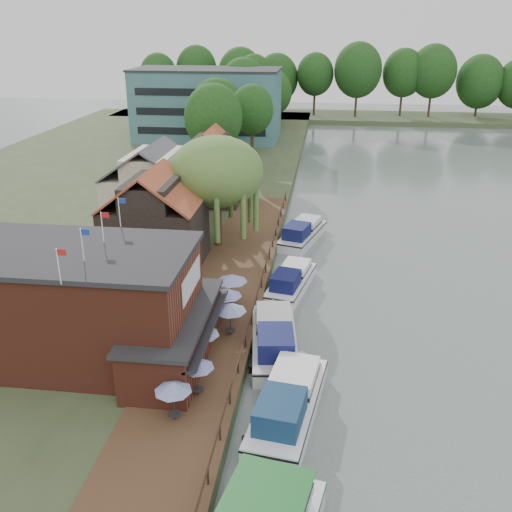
{
  "coord_description": "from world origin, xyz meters",
  "views": [
    {
      "loc": [
        -0.54,
        -30.82,
        20.92
      ],
      "look_at": [
        -6.0,
        12.0,
        3.0
      ],
      "focal_mm": 40.0,
      "sensor_mm": 36.0,
      "label": 1
    }
  ],
  "objects_px": {
    "umbrella_1": "(197,377)",
    "cruiser_2": "(291,278)",
    "cottage_c": "(211,166)",
    "pub": "(101,305)",
    "umbrella_5": "(232,289)",
    "hotel_block": "(207,105)",
    "umbrella_4": "(227,304)",
    "cruiser_3": "(302,230)",
    "cruiser_0": "(288,398)",
    "cottage_a": "(155,218)",
    "cottage_b": "(155,185)",
    "umbrella_2": "(202,343)",
    "umbrella_3": "(230,319)",
    "umbrella_0": "(174,401)",
    "willow": "(217,193)",
    "cruiser_1": "(274,335)"
  },
  "relations": [
    {
      "from": "umbrella_1",
      "to": "cruiser_2",
      "type": "distance_m",
      "value": 17.23
    },
    {
      "from": "cottage_c",
      "to": "umbrella_1",
      "type": "height_order",
      "value": "cottage_c"
    },
    {
      "from": "pub",
      "to": "umbrella_5",
      "type": "bearing_deg",
      "value": 50.0
    },
    {
      "from": "hotel_block",
      "to": "umbrella_4",
      "type": "height_order",
      "value": "hotel_block"
    },
    {
      "from": "umbrella_5",
      "to": "cruiser_3",
      "type": "xyz_separation_m",
      "value": [
        4.47,
        16.65,
        -1.13
      ]
    },
    {
      "from": "cottage_c",
      "to": "umbrella_5",
      "type": "relative_size",
      "value": 3.56
    },
    {
      "from": "hotel_block",
      "to": "cruiser_0",
      "type": "relative_size",
      "value": 2.41
    },
    {
      "from": "cottage_a",
      "to": "cottage_b",
      "type": "relative_size",
      "value": 0.9
    },
    {
      "from": "umbrella_2",
      "to": "cruiser_0",
      "type": "distance_m",
      "value": 6.73
    },
    {
      "from": "hotel_block",
      "to": "cruiser_2",
      "type": "xyz_separation_m",
      "value": [
        18.91,
        -57.73,
        -6.07
      ]
    },
    {
      "from": "umbrella_5",
      "to": "cruiser_0",
      "type": "bearing_deg",
      "value": -65.9
    },
    {
      "from": "cottage_b",
      "to": "cruiser_3",
      "type": "height_order",
      "value": "cottage_b"
    },
    {
      "from": "cottage_b",
      "to": "umbrella_5",
      "type": "bearing_deg",
      "value": -57.47
    },
    {
      "from": "umbrella_1",
      "to": "umbrella_3",
      "type": "height_order",
      "value": "same"
    },
    {
      "from": "cruiser_0",
      "to": "cruiser_2",
      "type": "xyz_separation_m",
      "value": [
        -1.0,
        16.61,
        -0.21
      ]
    },
    {
      "from": "umbrella_0",
      "to": "umbrella_4",
      "type": "relative_size",
      "value": 1.0
    },
    {
      "from": "umbrella_5",
      "to": "pub",
      "type": "bearing_deg",
      "value": -130.0
    },
    {
      "from": "pub",
      "to": "umbrella_3",
      "type": "height_order",
      "value": "pub"
    },
    {
      "from": "cottage_a",
      "to": "willow",
      "type": "distance_m",
      "value": 6.8
    },
    {
      "from": "willow",
      "to": "cruiser_0",
      "type": "height_order",
      "value": "willow"
    },
    {
      "from": "umbrella_3",
      "to": "cruiser_3",
      "type": "height_order",
      "value": "umbrella_3"
    },
    {
      "from": "umbrella_0",
      "to": "cruiser_0",
      "type": "xyz_separation_m",
      "value": [
        5.91,
        2.35,
        -1.0
      ]
    },
    {
      "from": "umbrella_2",
      "to": "umbrella_4",
      "type": "bearing_deg",
      "value": 83.76
    },
    {
      "from": "cottage_a",
      "to": "cruiser_3",
      "type": "height_order",
      "value": "cottage_a"
    },
    {
      "from": "umbrella_4",
      "to": "umbrella_0",
      "type": "bearing_deg",
      "value": -94.3
    },
    {
      "from": "umbrella_5",
      "to": "cruiser_0",
      "type": "height_order",
      "value": "umbrella_5"
    },
    {
      "from": "willow",
      "to": "hotel_block",
      "type": "bearing_deg",
      "value": 102.71
    },
    {
      "from": "umbrella_0",
      "to": "cruiser_2",
      "type": "relative_size",
      "value": 0.26
    },
    {
      "from": "hotel_block",
      "to": "willow",
      "type": "relative_size",
      "value": 2.44
    },
    {
      "from": "cruiser_1",
      "to": "cruiser_3",
      "type": "xyz_separation_m",
      "value": [
        0.79,
        21.18,
        -0.11
      ]
    },
    {
      "from": "cottage_b",
      "to": "cruiser_1",
      "type": "height_order",
      "value": "cottage_b"
    },
    {
      "from": "cottage_b",
      "to": "umbrella_2",
      "type": "relative_size",
      "value": 4.04
    },
    {
      "from": "umbrella_4",
      "to": "umbrella_1",
      "type": "bearing_deg",
      "value": -90.64
    },
    {
      "from": "pub",
      "to": "cruiser_1",
      "type": "height_order",
      "value": "pub"
    },
    {
      "from": "cottage_b",
      "to": "cruiser_1",
      "type": "bearing_deg",
      "value": -55.99
    },
    {
      "from": "cottage_a",
      "to": "umbrella_3",
      "type": "distance_m",
      "value": 14.61
    },
    {
      "from": "cottage_a",
      "to": "umbrella_1",
      "type": "height_order",
      "value": "cottage_a"
    },
    {
      "from": "cottage_b",
      "to": "umbrella_4",
      "type": "distance_m",
      "value": 22.38
    },
    {
      "from": "hotel_block",
      "to": "cottage_c",
      "type": "xyz_separation_m",
      "value": [
        8.0,
        -37.0,
        -1.9
      ]
    },
    {
      "from": "cottage_b",
      "to": "cruiser_3",
      "type": "bearing_deg",
      "value": -0.97
    },
    {
      "from": "cruiser_0",
      "to": "cruiser_3",
      "type": "bearing_deg",
      "value": 99.45
    },
    {
      "from": "pub",
      "to": "umbrella_1",
      "type": "xyz_separation_m",
      "value": [
        6.75,
        -3.41,
        -2.36
      ]
    },
    {
      "from": "cottage_c",
      "to": "umbrella_5",
      "type": "bearing_deg",
      "value": -75.32
    },
    {
      "from": "cottage_b",
      "to": "willow",
      "type": "relative_size",
      "value": 0.92
    },
    {
      "from": "cruiser_0",
      "to": "cruiser_1",
      "type": "height_order",
      "value": "cruiser_0"
    },
    {
      "from": "umbrella_2",
      "to": "cottage_b",
      "type": "bearing_deg",
      "value": 112.44
    },
    {
      "from": "cottage_c",
      "to": "willow",
      "type": "xyz_separation_m",
      "value": [
        3.5,
        -14.0,
        0.96
      ]
    },
    {
      "from": "willow",
      "to": "cruiser_1",
      "type": "xyz_separation_m",
      "value": [
        6.96,
        -16.44,
        -4.95
      ]
    },
    {
      "from": "umbrella_2",
      "to": "cruiser_0",
      "type": "bearing_deg",
      "value": -31.92
    },
    {
      "from": "cottage_c",
      "to": "umbrella_0",
      "type": "height_order",
      "value": "cottage_c"
    }
  ]
}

